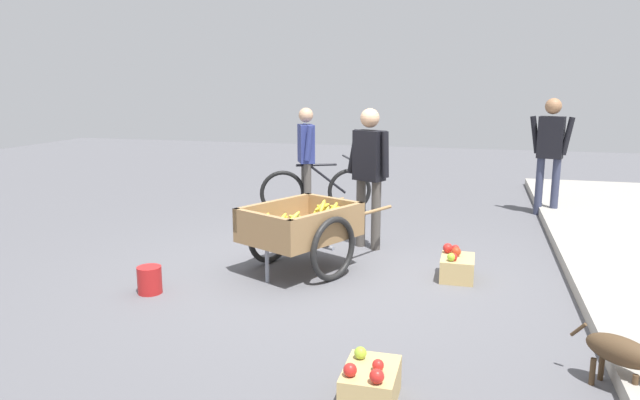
{
  "coord_description": "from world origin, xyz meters",
  "views": [
    {
      "loc": [
        5.54,
        1.35,
        1.91
      ],
      "look_at": [
        0.02,
        -0.13,
        0.75
      ],
      "focal_mm": 32.69,
      "sensor_mm": 36.0,
      "label": 1
    }
  ],
  "objects_px": {
    "vendor_person": "(369,166)",
    "dog": "(627,353)",
    "cyclist_person": "(306,152)",
    "apple_crate": "(457,266)",
    "plastic_bucket": "(150,280)",
    "bicycle": "(316,190)",
    "fruit_cart": "(301,230)",
    "bystander_person": "(550,146)",
    "mixed_fruit_crate": "(370,384)"
  },
  "relations": [
    {
      "from": "vendor_person",
      "to": "dog",
      "type": "distance_m",
      "value": 3.6
    },
    {
      "from": "cyclist_person",
      "to": "apple_crate",
      "type": "height_order",
      "value": "cyclist_person"
    },
    {
      "from": "plastic_bucket",
      "to": "bicycle",
      "type": "bearing_deg",
      "value": 170.36
    },
    {
      "from": "fruit_cart",
      "to": "bystander_person",
      "type": "bearing_deg",
      "value": 141.31
    },
    {
      "from": "dog",
      "to": "mixed_fruit_crate",
      "type": "bearing_deg",
      "value": -71.32
    },
    {
      "from": "cyclist_person",
      "to": "vendor_person",
      "type": "bearing_deg",
      "value": 38.51
    },
    {
      "from": "plastic_bucket",
      "to": "cyclist_person",
      "type": "bearing_deg",
      "value": 172.36
    },
    {
      "from": "fruit_cart",
      "to": "apple_crate",
      "type": "bearing_deg",
      "value": 96.16
    },
    {
      "from": "fruit_cart",
      "to": "mixed_fruit_crate",
      "type": "height_order",
      "value": "fruit_cart"
    },
    {
      "from": "fruit_cart",
      "to": "bicycle",
      "type": "bearing_deg",
      "value": -168.02
    },
    {
      "from": "plastic_bucket",
      "to": "fruit_cart",
      "type": "bearing_deg",
      "value": 130.32
    },
    {
      "from": "fruit_cart",
      "to": "apple_crate",
      "type": "xyz_separation_m",
      "value": [
        -0.17,
        1.56,
        -0.31
      ]
    },
    {
      "from": "cyclist_person",
      "to": "apple_crate",
      "type": "relative_size",
      "value": 3.53
    },
    {
      "from": "plastic_bucket",
      "to": "bystander_person",
      "type": "height_order",
      "value": "bystander_person"
    },
    {
      "from": "bicycle",
      "to": "dog",
      "type": "height_order",
      "value": "bicycle"
    },
    {
      "from": "apple_crate",
      "to": "bystander_person",
      "type": "bearing_deg",
      "value": 160.32
    },
    {
      "from": "dog",
      "to": "apple_crate",
      "type": "height_order",
      "value": "dog"
    },
    {
      "from": "mixed_fruit_crate",
      "to": "cyclist_person",
      "type": "bearing_deg",
      "value": -159.31
    },
    {
      "from": "fruit_cart",
      "to": "vendor_person",
      "type": "bearing_deg",
      "value": 153.66
    },
    {
      "from": "fruit_cart",
      "to": "plastic_bucket",
      "type": "distance_m",
      "value": 1.55
    },
    {
      "from": "vendor_person",
      "to": "plastic_bucket",
      "type": "distance_m",
      "value": 2.74
    },
    {
      "from": "vendor_person",
      "to": "mixed_fruit_crate",
      "type": "xyz_separation_m",
      "value": [
        3.33,
        0.63,
        -0.85
      ]
    },
    {
      "from": "cyclist_person",
      "to": "mixed_fruit_crate",
      "type": "distance_m",
      "value": 5.22
    },
    {
      "from": "cyclist_person",
      "to": "bicycle",
      "type": "bearing_deg",
      "value": 115.94
    },
    {
      "from": "fruit_cart",
      "to": "plastic_bucket",
      "type": "xyz_separation_m",
      "value": [
        0.98,
        -1.16,
        -0.31
      ]
    },
    {
      "from": "bicycle",
      "to": "cyclist_person",
      "type": "distance_m",
      "value": 0.59
    },
    {
      "from": "mixed_fruit_crate",
      "to": "bystander_person",
      "type": "bearing_deg",
      "value": 164.55
    },
    {
      "from": "plastic_bucket",
      "to": "bystander_person",
      "type": "distance_m",
      "value": 5.89
    },
    {
      "from": "vendor_person",
      "to": "bicycle",
      "type": "relative_size",
      "value": 1.07
    },
    {
      "from": "apple_crate",
      "to": "bystander_person",
      "type": "distance_m",
      "value": 3.52
    },
    {
      "from": "bicycle",
      "to": "dog",
      "type": "xyz_separation_m",
      "value": [
        4.38,
        3.19,
        -0.08
      ]
    },
    {
      "from": "apple_crate",
      "to": "mixed_fruit_crate",
      "type": "height_order",
      "value": "apple_crate"
    },
    {
      "from": "vendor_person",
      "to": "mixed_fruit_crate",
      "type": "distance_m",
      "value": 3.49
    },
    {
      "from": "vendor_person",
      "to": "mixed_fruit_crate",
      "type": "bearing_deg",
      "value": 10.69
    },
    {
      "from": "fruit_cart",
      "to": "apple_crate",
      "type": "distance_m",
      "value": 1.6
    },
    {
      "from": "vendor_person",
      "to": "apple_crate",
      "type": "height_order",
      "value": "vendor_person"
    },
    {
      "from": "fruit_cart",
      "to": "plastic_bucket",
      "type": "height_order",
      "value": "fruit_cart"
    },
    {
      "from": "apple_crate",
      "to": "mixed_fruit_crate",
      "type": "bearing_deg",
      "value": -9.68
    },
    {
      "from": "dog",
      "to": "apple_crate",
      "type": "distance_m",
      "value": 2.24
    },
    {
      "from": "bystander_person",
      "to": "vendor_person",
      "type": "bearing_deg",
      "value": -43.06
    },
    {
      "from": "mixed_fruit_crate",
      "to": "bystander_person",
      "type": "distance_m",
      "value": 5.96
    },
    {
      "from": "bicycle",
      "to": "apple_crate",
      "type": "distance_m",
      "value": 3.22
    },
    {
      "from": "vendor_person",
      "to": "bicycle",
      "type": "xyz_separation_m",
      "value": [
        -1.57,
        -1.06,
        -0.62
      ]
    },
    {
      "from": "fruit_cart",
      "to": "bystander_person",
      "type": "height_order",
      "value": "bystander_person"
    },
    {
      "from": "dog",
      "to": "bystander_person",
      "type": "xyz_separation_m",
      "value": [
        -5.17,
        0.06,
        0.75
      ]
    },
    {
      "from": "dog",
      "to": "bystander_person",
      "type": "distance_m",
      "value": 5.22
    },
    {
      "from": "plastic_bucket",
      "to": "apple_crate",
      "type": "bearing_deg",
      "value": 112.97
    },
    {
      "from": "vendor_person",
      "to": "bicycle",
      "type": "distance_m",
      "value": 1.99
    },
    {
      "from": "plastic_bucket",
      "to": "apple_crate",
      "type": "xyz_separation_m",
      "value": [
        -1.15,
        2.71,
        -0.0
      ]
    },
    {
      "from": "vendor_person",
      "to": "mixed_fruit_crate",
      "type": "height_order",
      "value": "vendor_person"
    }
  ]
}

